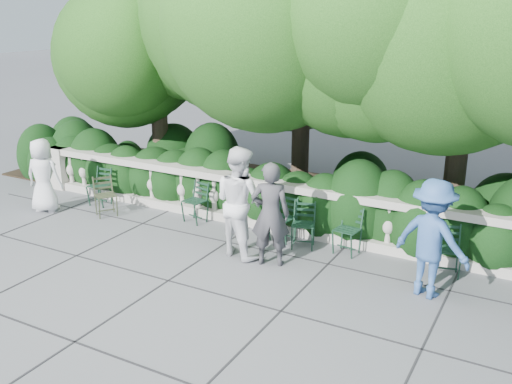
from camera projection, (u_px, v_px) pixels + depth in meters
The scene contains 15 objects.
ground at pixel (228, 264), 9.67m from camera, with size 90.00×90.00×0.00m, color #52535A.
balustrade at pixel (276, 206), 11.03m from camera, with size 12.00×0.44×1.00m.
shrub_hedge at pixel (301, 211), 12.18m from camera, with size 15.00×2.60×1.70m, color black, non-canonical shape.
tree_canopy at pixel (343, 18), 10.81m from camera, with size 15.04×6.52×6.78m.
chair_a at pixel (97, 207), 12.46m from camera, with size 0.44×0.48×0.84m, color black, non-canonical shape.
chair_b at pixel (191, 224), 11.48m from camera, with size 0.44×0.48×0.84m, color black, non-canonical shape.
chair_c at pixel (278, 242), 10.56m from camera, with size 0.44×0.48×0.84m, color black, non-canonical shape.
chair_d at pixel (342, 256), 9.98m from camera, with size 0.44×0.48×0.84m, color black, non-canonical shape.
chair_e at pixel (302, 251), 10.20m from camera, with size 0.44×0.48×0.84m, color black, non-canonical shape.
chair_f at pixel (446, 279), 9.13m from camera, with size 0.44×0.48×0.84m, color black, non-canonical shape.
chair_weathered at pixel (109, 218), 11.81m from camera, with size 0.44×0.48×0.84m, color black, non-canonical shape.
person_businessman at pixel (43, 175), 11.98m from camera, with size 0.77×0.50×1.57m, color silver.
person_woman_grey at pixel (270, 214), 9.41m from camera, with size 0.65×0.43×1.78m, color #39383D.
person_casual_man at pixel (239, 202), 9.77m from camera, with size 0.95×0.74×1.95m, color white.
person_older_blue at pixel (432, 239), 8.37m from camera, with size 1.17×0.67×1.81m, color #2F538F.
Camera 1 is at (4.67, -7.52, 4.12)m, focal length 40.00 mm.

